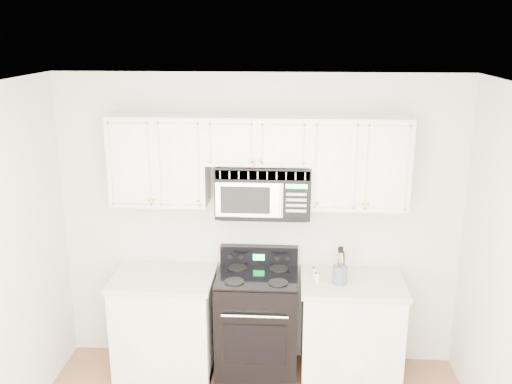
{
  "coord_description": "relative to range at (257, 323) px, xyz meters",
  "views": [
    {
      "loc": [
        0.28,
        -2.96,
        2.95
      ],
      "look_at": [
        0.0,
        1.3,
        1.71
      ],
      "focal_mm": 40.0,
      "sensor_mm": 36.0,
      "label": 1
    }
  ],
  "objects": [
    {
      "name": "base_cabinet_left",
      "position": [
        -0.8,
        -0.02,
        -0.06
      ],
      "size": [
        0.86,
        0.65,
        0.92
      ],
      "color": "white",
      "rests_on": "ground"
    },
    {
      "name": "base_cabinet_right",
      "position": [
        0.8,
        -0.02,
        -0.06
      ],
      "size": [
        0.86,
        0.65,
        0.92
      ],
      "color": "white",
      "rests_on": "ground"
    },
    {
      "name": "microwave",
      "position": [
        0.04,
        0.09,
        1.18
      ],
      "size": [
        0.77,
        0.43,
        0.43
      ],
      "color": "black",
      "rests_on": "ground"
    },
    {
      "name": "shaker_salt",
      "position": [
        0.5,
        -0.08,
        0.49
      ],
      "size": [
        0.04,
        0.04,
        0.1
      ],
      "color": "silver",
      "rests_on": "base_cabinet_right"
    },
    {
      "name": "utensil_crock",
      "position": [
        0.69,
        -0.08,
        0.52
      ],
      "size": [
        0.12,
        0.12,
        0.32
      ],
      "color": "#4D5975",
      "rests_on": "base_cabinet_right"
    },
    {
      "name": "room",
      "position": [
        -0.0,
        -1.46,
        0.82
      ],
      "size": [
        3.51,
        3.51,
        2.61
      ],
      "color": "#9D6248",
      "rests_on": "ground"
    },
    {
      "name": "range",
      "position": [
        0.0,
        0.0,
        0.0
      ],
      "size": [
        0.69,
        0.63,
        1.1
      ],
      "color": "black",
      "rests_on": "ground"
    },
    {
      "name": "shaker_pepper",
      "position": [
        0.49,
        0.01,
        0.49
      ],
      "size": [
        0.04,
        0.04,
        0.11
      ],
      "color": "silver",
      "rests_on": "base_cabinet_right"
    },
    {
      "name": "upper_cabinets",
      "position": [
        -0.0,
        0.12,
        1.45
      ],
      "size": [
        2.44,
        0.37,
        0.75
      ],
      "color": "white",
      "rests_on": "ground"
    }
  ]
}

